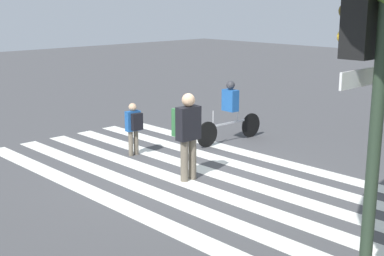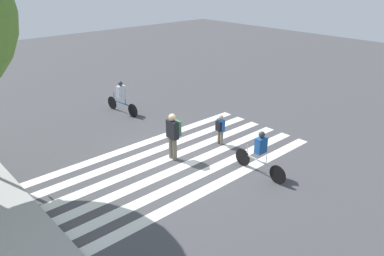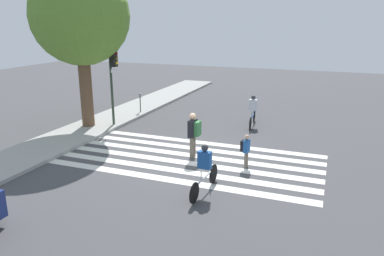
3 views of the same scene
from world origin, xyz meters
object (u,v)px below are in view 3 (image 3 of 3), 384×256
pedestrian_adult_blue_shirt (194,132)px  cyclist_far_lane (205,167)px  cyclist_near_curb (253,110)px  parking_meter (140,98)px  pedestrian_adult_tall_backpack (246,148)px  traffic_light (113,71)px  street_tree (80,17)px

pedestrian_adult_blue_shirt → cyclist_far_lane: size_ratio=0.81×
cyclist_near_curb → cyclist_far_lane: (-8.26, -0.25, -0.00)m
parking_meter → pedestrian_adult_tall_backpack: (-5.93, -7.60, -0.19)m
parking_meter → cyclist_far_lane: size_ratio=0.56×
pedestrian_adult_blue_shirt → pedestrian_adult_tall_backpack: pedestrian_adult_blue_shirt is taller
traffic_light → pedestrian_adult_blue_shirt: bearing=-117.2°
traffic_light → pedestrian_adult_tall_backpack: 8.30m
cyclist_near_curb → cyclist_far_lane: bearing=176.6°
traffic_light → cyclist_near_curb: bearing=-67.4°
parking_meter → pedestrian_adult_blue_shirt: size_ratio=0.69×
street_tree → cyclist_near_curb: bearing=-66.3°
traffic_light → cyclist_far_lane: traffic_light is taller
parking_meter → cyclist_near_curb: bearing=-91.9°
traffic_light → cyclist_far_lane: 8.95m
parking_meter → street_tree: bearing=164.3°
pedestrian_adult_blue_shirt → cyclist_far_lane: pedestrian_adult_blue_shirt is taller
traffic_light → pedestrian_adult_blue_shirt: size_ratio=2.28×
street_tree → cyclist_far_lane: 10.35m
street_tree → pedestrian_adult_tall_backpack: 10.07m
pedestrian_adult_tall_backpack → pedestrian_adult_blue_shirt: bearing=-92.1°
parking_meter → cyclist_far_lane: 10.93m
parking_meter → street_tree: street_tree is taller
pedestrian_adult_blue_shirt → pedestrian_adult_tall_backpack: (-0.30, -2.16, -0.32)m
street_tree → pedestrian_adult_blue_shirt: 8.05m
traffic_light → parking_meter: 3.52m
pedestrian_adult_blue_shirt → pedestrian_adult_tall_backpack: bearing=-94.9°
street_tree → cyclist_far_lane: bearing=-121.8°
parking_meter → pedestrian_adult_tall_backpack: size_ratio=0.99×
cyclist_near_curb → cyclist_far_lane: cyclist_near_curb is taller
pedestrian_adult_tall_backpack → cyclist_near_curb: 5.79m
traffic_light → pedestrian_adult_blue_shirt: 6.20m
traffic_light → pedestrian_adult_tall_backpack: traffic_light is taller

